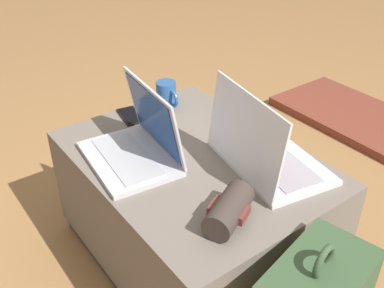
{
  "coord_description": "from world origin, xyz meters",
  "views": [
    {
      "loc": [
        0.96,
        -0.71,
        1.25
      ],
      "look_at": [
        0.04,
        -0.03,
        0.52
      ],
      "focal_mm": 42.0,
      "sensor_mm": 36.0,
      "label": 1
    }
  ],
  "objects_px": {
    "laptop_far": "(262,152)",
    "coffee_mug": "(167,95)",
    "cell_phone": "(130,116)",
    "wrist_brace": "(229,210)",
    "laptop_near": "(137,144)"
  },
  "relations": [
    {
      "from": "laptop_far",
      "to": "coffee_mug",
      "type": "distance_m",
      "value": 0.51
    },
    {
      "from": "laptop_far",
      "to": "coffee_mug",
      "type": "height_order",
      "value": "laptop_far"
    },
    {
      "from": "cell_phone",
      "to": "coffee_mug",
      "type": "relative_size",
      "value": 1.25
    },
    {
      "from": "cell_phone",
      "to": "wrist_brace",
      "type": "relative_size",
      "value": 0.75
    },
    {
      "from": "laptop_far",
      "to": "coffee_mug",
      "type": "xyz_separation_m",
      "value": [
        -0.51,
        -0.01,
        -0.0
      ]
    },
    {
      "from": "laptop_far",
      "to": "wrist_brace",
      "type": "relative_size",
      "value": 2.14
    },
    {
      "from": "wrist_brace",
      "to": "coffee_mug",
      "type": "distance_m",
      "value": 0.68
    },
    {
      "from": "laptop_near",
      "to": "laptop_far",
      "type": "bearing_deg",
      "value": 52.13
    },
    {
      "from": "laptop_far",
      "to": "wrist_brace",
      "type": "distance_m",
      "value": 0.28
    },
    {
      "from": "laptop_far",
      "to": "cell_phone",
      "type": "bearing_deg",
      "value": 27.82
    },
    {
      "from": "cell_phone",
      "to": "coffee_mug",
      "type": "bearing_deg",
      "value": -174.26
    },
    {
      "from": "laptop_near",
      "to": "cell_phone",
      "type": "bearing_deg",
      "value": 161.52
    },
    {
      "from": "wrist_brace",
      "to": "coffee_mug",
      "type": "bearing_deg",
      "value": 159.84
    },
    {
      "from": "laptop_near",
      "to": "coffee_mug",
      "type": "height_order",
      "value": "laptop_near"
    },
    {
      "from": "coffee_mug",
      "to": "laptop_far",
      "type": "bearing_deg",
      "value": 1.07
    }
  ]
}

